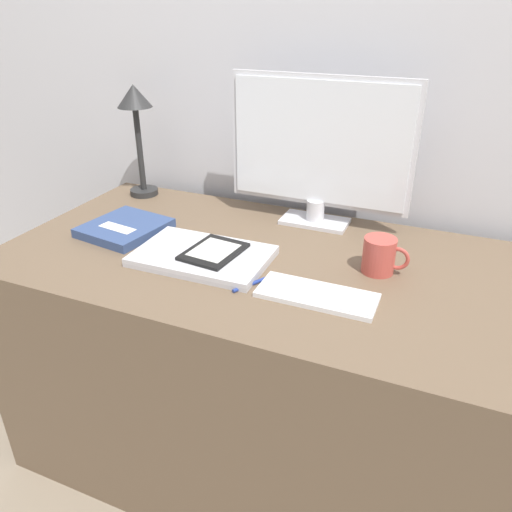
{
  "coord_description": "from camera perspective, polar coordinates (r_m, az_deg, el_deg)",
  "views": [
    {
      "loc": [
        0.43,
        -0.97,
        1.34
      ],
      "look_at": [
        0.01,
        0.02,
        0.79
      ],
      "focal_mm": 35.0,
      "sensor_mm": 36.0,
      "label": 1
    }
  ],
  "objects": [
    {
      "name": "notebook",
      "position": [
        1.53,
        -14.77,
        3.12
      ],
      "size": [
        0.24,
        0.25,
        0.03
      ],
      "color": "#334775",
      "rests_on": "desk"
    },
    {
      "name": "laptop",
      "position": [
        1.33,
        -6.11,
        -0.01
      ],
      "size": [
        0.35,
        0.23,
        0.02
      ],
      "color": "#BCBCC1",
      "rests_on": "desk"
    },
    {
      "name": "desk_lamp",
      "position": [
        1.76,
        -13.55,
        15.27
      ],
      "size": [
        0.11,
        0.11,
        0.37
      ],
      "color": "#282828",
      "rests_on": "desk"
    },
    {
      "name": "desk",
      "position": [
        1.54,
        1.33,
        -12.41
      ],
      "size": [
        1.46,
        0.73,
        0.73
      ],
      "color": "brown",
      "rests_on": "ground_plane"
    },
    {
      "name": "monitor",
      "position": [
        1.49,
        7.23,
        11.93
      ],
      "size": [
        0.55,
        0.11,
        0.44
      ],
      "color": "silver",
      "rests_on": "desk"
    },
    {
      "name": "keyboard",
      "position": [
        1.17,
        6.97,
        -4.44
      ],
      "size": [
        0.28,
        0.11,
        0.01
      ],
      "color": "silver",
      "rests_on": "desk"
    },
    {
      "name": "ground_plane",
      "position": [
        1.71,
        -0.64,
        -24.51
      ],
      "size": [
        10.0,
        10.0,
        0.0
      ],
      "primitive_type": "plane",
      "color": "gray"
    },
    {
      "name": "coffee_mug",
      "position": [
        1.29,
        13.98,
        0.06
      ],
      "size": [
        0.12,
        0.08,
        0.09
      ],
      "color": "#B7473D",
      "rests_on": "desk"
    },
    {
      "name": "wall_back",
      "position": [
        1.61,
        7.98,
        21.85
      ],
      "size": [
        3.6,
        0.05,
        2.4
      ],
      "color": "silver",
      "rests_on": "ground_plane"
    },
    {
      "name": "pen",
      "position": [
        1.21,
        -0.05,
        -3.03
      ],
      "size": [
        0.07,
        0.12,
        0.01
      ],
      "color": "navy",
      "rests_on": "desk"
    },
    {
      "name": "ereader",
      "position": [
        1.31,
        -4.85,
        0.52
      ],
      "size": [
        0.14,
        0.18,
        0.01
      ],
      "color": "black",
      "rests_on": "laptop"
    }
  ]
}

